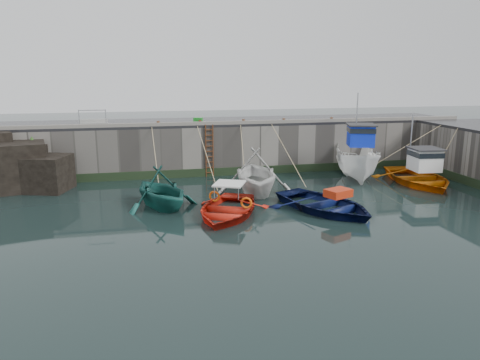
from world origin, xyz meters
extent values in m
plane|color=black|center=(0.00, 0.00, 0.00)|extent=(120.00, 120.00, 0.00)
cube|color=slate|center=(0.00, 12.50, 1.50)|extent=(30.00, 5.00, 3.00)
cube|color=black|center=(0.00, 12.50, 3.08)|extent=(30.00, 5.00, 0.16)
cube|color=slate|center=(0.00, 10.15, 3.26)|extent=(30.00, 0.30, 0.20)
cube|color=black|center=(0.00, 9.96, 0.25)|extent=(30.00, 0.08, 0.50)
cube|color=black|center=(-13.00, 9.00, 1.30)|extent=(4.05, 3.66, 2.60)
cube|color=black|center=(-11.20, 8.40, 0.95)|extent=(2.96, 2.83, 1.90)
cube|color=black|center=(-12.20, 9.60, 1.15)|extent=(2.01, 1.83, 2.30)
cone|color=#2D591E|center=(-12.60, 8.80, 2.18)|extent=(0.44, 0.44, 0.45)
cone|color=#2D591E|center=(-13.40, 9.30, 2.88)|extent=(0.44, 0.44, 0.45)
cone|color=#2D591E|center=(-11.50, 8.20, 1.68)|extent=(0.44, 0.44, 0.45)
cone|color=#2D591E|center=(-12.00, 9.80, 2.58)|extent=(0.44, 0.44, 0.45)
cylinder|color=#3F1E0F|center=(-2.22, 9.92, 1.60)|extent=(0.07, 0.07, 3.20)
cylinder|color=#3F1E0F|center=(-1.78, 9.92, 1.60)|extent=(0.07, 0.07, 3.20)
cube|color=#3F1E0F|center=(-2.00, 9.90, 0.25)|extent=(0.44, 0.06, 0.05)
cube|color=#3F1E0F|center=(-2.00, 9.90, 0.58)|extent=(0.44, 0.06, 0.05)
cube|color=#3F1E0F|center=(-2.00, 9.90, 0.91)|extent=(0.44, 0.06, 0.05)
cube|color=#3F1E0F|center=(-2.00, 9.90, 1.24)|extent=(0.44, 0.06, 0.05)
cube|color=#3F1E0F|center=(-2.00, 9.90, 1.57)|extent=(0.44, 0.06, 0.05)
cube|color=#3F1E0F|center=(-2.00, 9.90, 1.90)|extent=(0.44, 0.06, 0.05)
cube|color=#3F1E0F|center=(-2.00, 9.90, 2.23)|extent=(0.44, 0.06, 0.05)
cube|color=#3F1E0F|center=(-2.00, 9.90, 2.56)|extent=(0.44, 0.06, 0.05)
cube|color=#3F1E0F|center=(-2.00, 9.90, 2.89)|extent=(0.44, 0.06, 0.05)
imported|color=#164F48|center=(-5.26, 3.85, 0.00)|extent=(5.11, 5.41, 2.26)
imported|color=red|center=(-2.44, 1.92, 0.00)|extent=(5.37, 6.10, 1.05)
imported|color=silver|center=(-0.24, 5.47, 0.00)|extent=(5.18, 5.77, 2.72)
imported|color=#091139|center=(2.13, 1.64, 0.00)|extent=(5.69, 6.53, 1.13)
imported|color=white|center=(6.73, 7.75, 0.84)|extent=(4.05, 6.60, 2.39)
cube|color=#0E27D2|center=(6.55, 7.17, 2.64)|extent=(1.78, 1.85, 1.20)
cube|color=black|center=(6.55, 7.17, 2.99)|extent=(1.86, 1.92, 0.28)
cube|color=#262628|center=(6.55, 7.17, 3.28)|extent=(2.03, 2.10, 0.08)
cylinder|color=#A5A8AD|center=(7.08, 8.89, 3.54)|extent=(0.08, 0.08, 3.00)
imported|color=orange|center=(9.50, 5.61, 0.26)|extent=(4.83, 6.34, 1.23)
cube|color=white|center=(9.44, 5.01, 1.48)|extent=(1.55, 1.64, 1.20)
cube|color=black|center=(9.44, 5.01, 1.83)|extent=(1.61, 1.70, 0.28)
cube|color=#262628|center=(9.44, 5.01, 2.12)|extent=(1.77, 1.86, 0.08)
cylinder|color=#A5A8AD|center=(9.62, 6.80, 2.38)|extent=(0.08, 0.08, 3.00)
cube|color=#188621|center=(-2.42, 11.74, 3.30)|extent=(0.65, 0.56, 0.29)
cylinder|color=#A5A8AD|center=(-9.50, 10.60, 3.66)|extent=(0.05, 0.05, 1.00)
cylinder|color=#A5A8AD|center=(-8.00, 10.60, 3.66)|extent=(0.05, 0.05, 1.00)
cylinder|color=#A5A8AD|center=(-8.75, 10.60, 4.12)|extent=(1.50, 0.05, 0.05)
cube|color=gray|center=(-8.75, 11.10, 3.25)|extent=(1.60, 0.35, 0.18)
cube|color=gray|center=(-8.75, 11.45, 3.43)|extent=(1.60, 0.35, 0.18)
cylinder|color=#3F1E0F|center=(-5.00, 10.25, 3.30)|extent=(0.18, 0.18, 0.28)
cylinder|color=#3F1E0F|center=(-2.50, 10.25, 3.30)|extent=(0.18, 0.18, 0.28)
cylinder|color=#3F1E0F|center=(0.20, 10.25, 3.30)|extent=(0.18, 0.18, 0.28)
cylinder|color=#3F1E0F|center=(2.80, 10.25, 3.30)|extent=(0.18, 0.18, 0.28)
cylinder|color=#3F1E0F|center=(6.00, 10.25, 3.30)|extent=(0.18, 0.18, 0.28)
camera|label=1|loc=(-6.18, -17.93, 6.31)|focal=35.00mm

